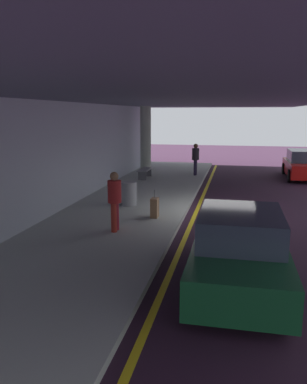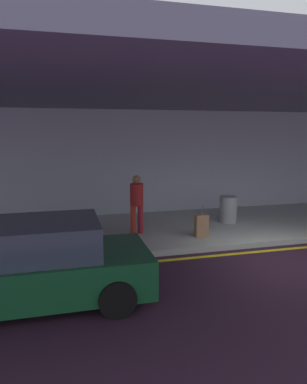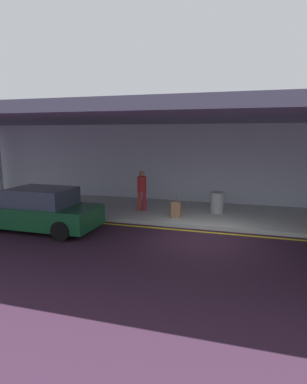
{
  "view_description": "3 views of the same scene",
  "coord_description": "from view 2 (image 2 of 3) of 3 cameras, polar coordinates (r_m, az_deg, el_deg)",
  "views": [
    {
      "loc": [
        -13.17,
        -0.6,
        3.4
      ],
      "look_at": [
        -0.44,
        2.11,
        0.78
      ],
      "focal_mm": 36.56,
      "sensor_mm": 36.0,
      "label": 1
    },
    {
      "loc": [
        -5.04,
        -7.0,
        3.04
      ],
      "look_at": [
        -2.64,
        2.29,
        1.4
      ],
      "focal_mm": 33.0,
      "sensor_mm": 36.0,
      "label": 2
    },
    {
      "loc": [
        1.54,
        -10.46,
        3.33
      ],
      "look_at": [
        -2.15,
        1.45,
        1.18
      ],
      "focal_mm": 31.41,
      "sensor_mm": 36.0,
      "label": 3
    }
  ],
  "objects": [
    {
      "name": "suitcase_upright_primary",
      "position": [
        9.95,
        7.74,
        -5.4
      ],
      "size": [
        0.36,
        0.22,
        0.9
      ],
      "rotation": [
        0.0,
        0.0,
        0.25
      ],
      "color": "#946C49",
      "rests_on": "sidewalk"
    },
    {
      "name": "ceiling_overhang",
      "position": [
        10.88,
        13.57,
        14.24
      ],
      "size": [
        28.0,
        13.2,
        0.3
      ],
      "primitive_type": "cube",
      "color": "slate",
      "rests_on": "support_column_far_left"
    },
    {
      "name": "terminal_back_wall",
      "position": [
        13.39,
        7.7,
        4.73
      ],
      "size": [
        26.0,
        0.3,
        3.8
      ],
      "primitive_type": "cube",
      "color": "#A9B0C0",
      "rests_on": "ground"
    },
    {
      "name": "ground_plane",
      "position": [
        9.15,
        20.33,
        -10.33
      ],
      "size": [
        60.0,
        60.0,
        0.0
      ],
      "primitive_type": "plane",
      "color": "#2D192B"
    },
    {
      "name": "sidewalk",
      "position": [
        11.67,
        11.67,
        -5.22
      ],
      "size": [
        26.0,
        4.2,
        0.15
      ],
      "primitive_type": "cube",
      "color": "#A9B0A9",
      "rests_on": "ground"
    },
    {
      "name": "person_waiting_for_ride",
      "position": [
        10.06,
        -2.73,
        -1.35
      ],
      "size": [
        0.38,
        0.38,
        1.68
      ],
      "rotation": [
        0.0,
        0.0,
        2.07
      ],
      "color": "#A42B20",
      "rests_on": "sidewalk"
    },
    {
      "name": "car_dark_green",
      "position": [
        6.71,
        -18.56,
        -11.11
      ],
      "size": [
        4.1,
        1.92,
        1.5
      ],
      "rotation": [
        0.0,
        0.0,
        3.12
      ],
      "color": "#124325",
      "rests_on": "ground"
    },
    {
      "name": "trash_bin_steel",
      "position": [
        11.61,
        11.99,
        -2.77
      ],
      "size": [
        0.56,
        0.56,
        0.85
      ],
      "primitive_type": "cylinder",
      "color": "gray",
      "rests_on": "sidewalk"
    },
    {
      "name": "lane_stripe_yellow",
      "position": [
        9.7,
        17.93,
        -9.02
      ],
      "size": [
        26.0,
        0.14,
        0.01
      ],
      "primitive_type": "cube",
      "color": "yellow",
      "rests_on": "ground"
    }
  ]
}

